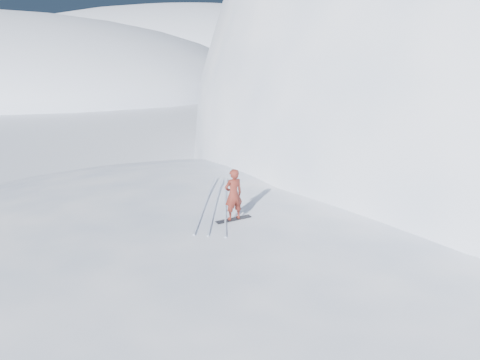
% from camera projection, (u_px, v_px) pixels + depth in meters
% --- Properties ---
extents(ground, '(400.00, 400.00, 0.00)m').
position_uv_depth(ground, '(217.00, 326.00, 12.90)').
color(ground, white).
rests_on(ground, ground).
extents(near_ridge, '(36.00, 28.00, 4.80)m').
position_uv_depth(near_ridge, '(265.00, 279.00, 15.48)').
color(near_ridge, white).
rests_on(near_ridge, ground).
extents(peak_shoulder, '(28.00, 24.00, 18.00)m').
position_uv_depth(peak_shoulder, '(435.00, 166.00, 29.39)').
color(peak_shoulder, white).
rests_on(peak_shoulder, ground).
extents(far_ridge_c, '(140.00, 90.00, 36.00)m').
position_uv_depth(far_ridge_c, '(186.00, 71.00, 123.30)').
color(far_ridge_c, white).
rests_on(far_ridge_c, ground).
extents(wind_bumps, '(16.00, 14.40, 1.00)m').
position_uv_depth(wind_bumps, '(218.00, 286.00, 14.99)').
color(wind_bumps, white).
rests_on(wind_bumps, ground).
extents(snowboard, '(1.13, 1.02, 0.02)m').
position_uv_depth(snowboard, '(234.00, 219.00, 14.58)').
color(snowboard, black).
rests_on(snowboard, near_ridge).
extents(snowboarder, '(0.77, 0.74, 1.78)m').
position_uv_depth(snowboarder, '(233.00, 194.00, 14.30)').
color(snowboarder, maroon).
rests_on(snowboarder, snowboard).
extents(board_tracks, '(2.05, 5.93, 0.04)m').
position_uv_depth(board_tracks, '(216.00, 201.00, 16.18)').
color(board_tracks, silver).
rests_on(board_tracks, ground).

